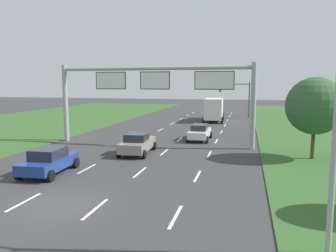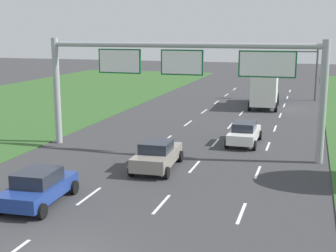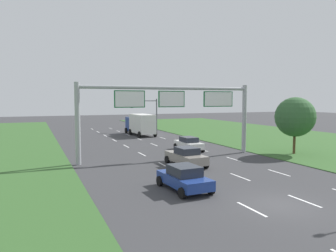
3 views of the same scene
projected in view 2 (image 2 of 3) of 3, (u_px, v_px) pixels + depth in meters
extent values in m
cube|color=white|center=(89.00, 196.00, 21.46)|extent=(0.14, 2.40, 0.01)
cube|color=white|center=(136.00, 162.00, 27.08)|extent=(0.14, 2.40, 0.01)
cube|color=white|center=(166.00, 139.00, 32.70)|extent=(0.14, 2.40, 0.01)
cube|color=white|center=(188.00, 123.00, 38.32)|extent=(0.14, 2.40, 0.01)
cube|color=white|center=(204.00, 111.00, 43.94)|extent=(0.14, 2.40, 0.01)
cube|color=white|center=(217.00, 102.00, 49.56)|extent=(0.14, 2.40, 0.01)
cube|color=white|center=(226.00, 95.00, 55.19)|extent=(0.14, 2.40, 0.01)
cube|color=white|center=(234.00, 89.00, 60.81)|extent=(0.14, 2.40, 0.01)
cube|color=white|center=(162.00, 204.00, 20.46)|extent=(0.14, 2.40, 0.01)
cube|color=white|center=(194.00, 167.00, 26.08)|extent=(0.14, 2.40, 0.01)
cube|color=white|center=(216.00, 143.00, 31.70)|extent=(0.14, 2.40, 0.01)
cube|color=white|center=(230.00, 126.00, 37.32)|extent=(0.14, 2.40, 0.01)
cube|color=white|center=(241.00, 113.00, 42.94)|extent=(0.14, 2.40, 0.01)
cube|color=white|center=(250.00, 104.00, 48.56)|extent=(0.14, 2.40, 0.01)
cube|color=white|center=(256.00, 96.00, 54.18)|extent=(0.14, 2.40, 0.01)
cube|color=white|center=(262.00, 90.00, 59.80)|extent=(0.14, 2.40, 0.01)
cube|color=white|center=(241.00, 213.00, 19.45)|extent=(0.14, 2.40, 0.01)
cube|color=white|center=(258.00, 172.00, 25.07)|extent=(0.14, 2.40, 0.01)
cube|color=white|center=(268.00, 146.00, 30.69)|extent=(0.14, 2.40, 0.01)
cube|color=white|center=(275.00, 128.00, 36.31)|extent=(0.14, 2.40, 0.01)
cube|color=white|center=(280.00, 115.00, 41.94)|extent=(0.14, 2.40, 0.01)
cube|color=white|center=(284.00, 105.00, 47.56)|extent=(0.14, 2.40, 0.01)
cube|color=white|center=(287.00, 97.00, 53.18)|extent=(0.14, 2.40, 0.01)
cube|color=white|center=(290.00, 91.00, 58.80)|extent=(0.14, 2.40, 0.01)
cube|color=navy|center=(39.00, 190.00, 20.41)|extent=(2.11, 4.23, 0.61)
cube|color=#232833|center=(37.00, 177.00, 20.25)|extent=(1.68, 2.06, 0.60)
cylinder|color=black|center=(37.00, 184.00, 22.13)|extent=(0.26, 0.65, 0.64)
cylinder|color=black|center=(74.00, 187.00, 21.69)|extent=(0.26, 0.65, 0.64)
cylinder|color=black|center=(0.00, 207.00, 19.25)|extent=(0.26, 0.65, 0.64)
cylinder|color=black|center=(42.00, 211.00, 18.80)|extent=(0.26, 0.65, 0.64)
cube|color=gray|center=(157.00, 157.00, 25.63)|extent=(2.08, 4.52, 0.70)
cube|color=#232833|center=(156.00, 146.00, 25.33)|extent=(1.64, 1.93, 0.56)
cylinder|color=black|center=(149.00, 154.00, 27.50)|extent=(0.25, 0.65, 0.64)
cylinder|color=black|center=(180.00, 156.00, 27.06)|extent=(0.25, 0.65, 0.64)
cylinder|color=black|center=(131.00, 170.00, 24.34)|extent=(0.25, 0.65, 0.64)
cylinder|color=black|center=(166.00, 173.00, 23.89)|extent=(0.25, 0.65, 0.64)
cube|color=white|center=(244.00, 135.00, 31.24)|extent=(1.73, 4.22, 0.64)
cube|color=#232833|center=(244.00, 126.00, 31.10)|extent=(1.41, 2.06, 0.53)
cylinder|color=black|center=(235.00, 134.00, 33.01)|extent=(0.22, 0.64, 0.64)
cylinder|color=black|center=(260.00, 135.00, 32.50)|extent=(0.22, 0.64, 0.64)
cylinder|color=black|center=(227.00, 144.00, 30.10)|extent=(0.22, 0.64, 0.64)
cylinder|color=black|center=(254.00, 145.00, 29.59)|extent=(0.22, 0.64, 0.64)
cube|color=navy|center=(267.00, 88.00, 49.40)|extent=(2.28, 2.18, 2.20)
cube|color=silver|center=(265.00, 89.00, 45.59)|extent=(2.57, 5.60, 2.80)
cylinder|color=black|center=(256.00, 97.00, 50.38)|extent=(0.31, 0.91, 0.90)
cylinder|color=black|center=(277.00, 98.00, 49.81)|extent=(0.31, 0.91, 0.90)
cylinder|color=black|center=(253.00, 100.00, 48.22)|extent=(0.31, 0.91, 0.90)
cylinder|color=black|center=(277.00, 101.00, 47.62)|extent=(0.31, 0.91, 0.90)
cylinder|color=black|center=(250.00, 106.00, 44.14)|extent=(0.31, 0.91, 0.90)
cylinder|color=black|center=(276.00, 107.00, 43.53)|extent=(0.31, 0.91, 0.90)
cylinder|color=#9EA0A5|center=(57.00, 91.00, 31.00)|extent=(0.44, 0.44, 7.00)
cylinder|color=#9EA0A5|center=(323.00, 103.00, 26.19)|extent=(0.44, 0.44, 7.00)
cylinder|color=#9EA0A5|center=(179.00, 45.00, 27.97)|extent=(16.80, 0.32, 0.32)
cube|color=#0C5B28|center=(120.00, 61.00, 29.28)|extent=(2.81, 0.12, 1.53)
cube|color=white|center=(119.00, 61.00, 29.22)|extent=(2.65, 0.01, 1.37)
cube|color=#0C5B28|center=(182.00, 62.00, 28.12)|extent=(2.63, 0.12, 1.53)
cube|color=white|center=(182.00, 62.00, 28.06)|extent=(2.47, 0.01, 1.37)
cube|color=#0C5B28|center=(267.00, 64.00, 26.67)|extent=(3.27, 0.12, 1.53)
cube|color=white|center=(267.00, 64.00, 26.61)|extent=(3.11, 0.01, 1.37)
cylinder|color=#47494F|center=(316.00, 75.00, 50.21)|extent=(0.20, 0.20, 5.60)
cylinder|color=#47494F|center=(296.00, 51.00, 50.36)|extent=(4.50, 0.14, 0.14)
cube|color=black|center=(274.00, 57.00, 51.14)|extent=(0.32, 0.36, 1.10)
sphere|color=red|center=(274.00, 54.00, 50.87)|extent=(0.22, 0.22, 0.22)
sphere|color=orange|center=(274.00, 57.00, 50.95)|extent=(0.22, 0.22, 0.22)
sphere|color=green|center=(274.00, 61.00, 51.02)|extent=(0.22, 0.22, 0.22)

